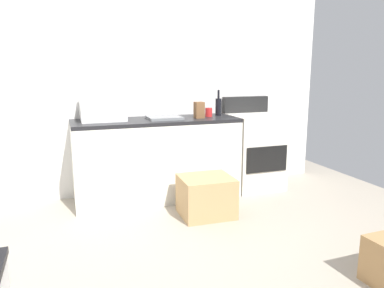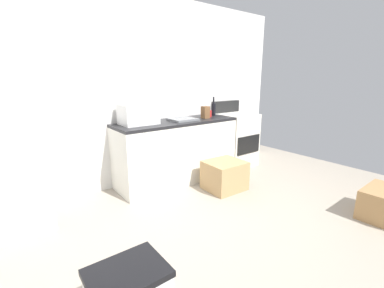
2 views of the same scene
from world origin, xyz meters
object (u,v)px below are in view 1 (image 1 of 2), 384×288
at_px(microwave, 103,108).
at_px(coffee_mug, 209,112).
at_px(knife_block, 199,110).
at_px(wine_bottle, 218,106).
at_px(stove_oven, 254,150).
at_px(cardboard_box_medium, 206,196).

relative_size(microwave, coffee_mug, 4.60).
bearing_deg(knife_block, wine_bottle, 26.93).
bearing_deg(wine_bottle, stove_oven, -9.94).
bearing_deg(stove_oven, microwave, 178.19).
bearing_deg(cardboard_box_medium, microwave, 140.87).
bearing_deg(knife_block, coffee_mug, 30.21).
bearing_deg(cardboard_box_medium, stove_oven, 36.91).
relative_size(wine_bottle, cardboard_box_medium, 0.59).
relative_size(coffee_mug, cardboard_box_medium, 0.20).
relative_size(stove_oven, wine_bottle, 3.67).
height_order(microwave, wine_bottle, wine_bottle).
bearing_deg(wine_bottle, cardboard_box_medium, -120.64).
distance_m(stove_oven, microwave, 1.87).
bearing_deg(coffee_mug, knife_block, -149.79).
relative_size(stove_oven, cardboard_box_medium, 2.16).
xyz_separation_m(coffee_mug, knife_block, (-0.15, -0.09, 0.04)).
relative_size(microwave, knife_block, 2.56).
relative_size(stove_oven, coffee_mug, 11.00).
xyz_separation_m(wine_bottle, knife_block, (-0.30, -0.15, -0.02)).
distance_m(coffee_mug, cardboard_box_medium, 1.06).
bearing_deg(stove_oven, cardboard_box_medium, -143.09).
bearing_deg(stove_oven, wine_bottle, 170.06).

